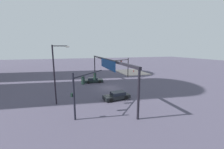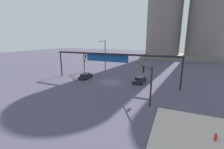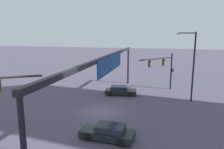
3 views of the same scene
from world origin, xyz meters
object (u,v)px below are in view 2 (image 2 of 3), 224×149
Objects in this scene: streetlamp_curved_arm at (105,54)px; fire_hydrant_on_curb at (216,137)px; sedan_car_waiting_far at (85,76)px; sedan_car_approaching at (140,80)px; traffic_signal_near_corner at (147,76)px; traffic_signal_opposite_side at (85,59)px.

streetlamp_curved_arm is 32.22m from fire_hydrant_on_curb.
sedan_car_waiting_far is 26.81m from fire_hydrant_on_curb.
streetlamp_curved_arm is 1.92× the size of sedan_car_approaching.
sedan_car_approaching is 18.87m from fire_hydrant_on_curb.
traffic_signal_near_corner reaches higher than sedan_car_waiting_far.
sedan_car_approaching is at bearing -90.39° from sedan_car_waiting_far.
traffic_signal_near_corner reaches higher than sedan_car_approaching.
fire_hydrant_on_curb is (10.42, -15.74, -0.09)m from sedan_car_approaching.
sedan_car_waiting_far is at bearing -77.91° from sedan_car_approaching.
traffic_signal_near_corner reaches higher than fire_hydrant_on_curb.
sedan_car_approaching is at bearing 72.54° from streetlamp_curved_arm.
fire_hydrant_on_curb is at bearing 58.17° from streetlamp_curved_arm.
sedan_car_approaching is at bearing 123.51° from fire_hydrant_on_curb.
fire_hydrant_on_curb is at bearing 4.80° from traffic_signal_opposite_side.
traffic_signal_near_corner is 10.29m from fire_hydrant_on_curb.
sedan_car_approaching is at bearing -13.00° from traffic_signal_near_corner.
sedan_car_waiting_far is at bearing 32.23° from traffic_signal_near_corner.
fire_hydrant_on_curb is at bearing 38.17° from sedan_car_approaching.
streetlamp_curved_arm reaches higher than sedan_car_approaching.
streetlamp_curved_arm reaches higher than sedan_car_waiting_far.
sedan_car_waiting_far is at bearing 148.21° from fire_hydrant_on_curb.
sedan_car_waiting_far is 6.22× the size of fire_hydrant_on_curb.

